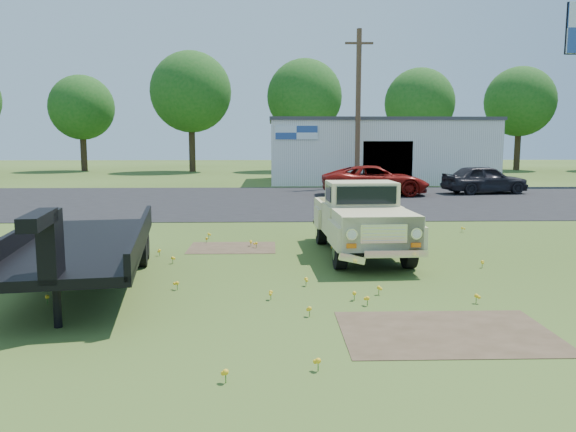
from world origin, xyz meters
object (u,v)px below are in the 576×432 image
object	(u,v)px
flatbed_trailer	(84,238)
dark_sedan	(485,180)
vintage_pickup_truck	(361,218)
red_pickup	(375,181)

from	to	relation	value
flatbed_trailer	dark_sedan	bearing A→B (deg)	41.97
vintage_pickup_truck	red_pickup	xyz separation A→B (m)	(3.04, 14.65, -0.15)
red_pickup	dark_sedan	world-z (taller)	red_pickup
vintage_pickup_truck	dark_sedan	world-z (taller)	vintage_pickup_truck
red_pickup	dark_sedan	size ratio (longest dim) A/B	1.23
dark_sedan	flatbed_trailer	bearing A→B (deg)	132.48
vintage_pickup_truck	flatbed_trailer	distance (m)	6.27
vintage_pickup_truck	dark_sedan	distance (m)	17.76
red_pickup	flatbed_trailer	bearing A→B (deg)	154.93
flatbed_trailer	red_pickup	bearing A→B (deg)	54.08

